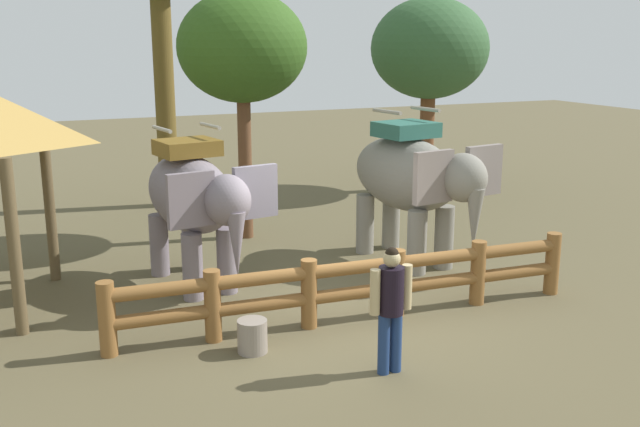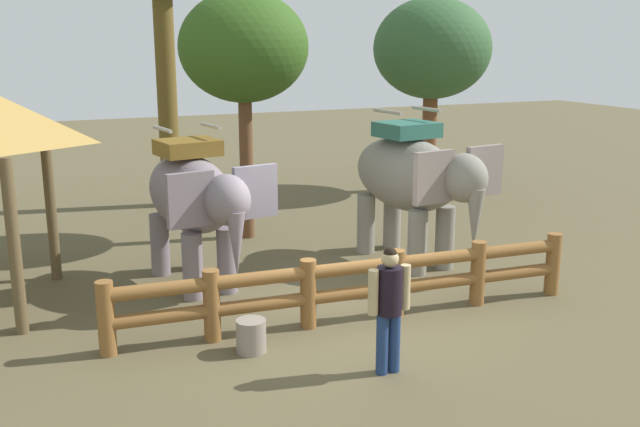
{
  "view_description": "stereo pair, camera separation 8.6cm",
  "coord_description": "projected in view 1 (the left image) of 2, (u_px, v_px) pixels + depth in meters",
  "views": [
    {
      "loc": [
        -4.63,
        -9.57,
        4.23
      ],
      "look_at": [
        0.0,
        1.09,
        1.4
      ],
      "focal_mm": 41.03,
      "sensor_mm": 36.0,
      "label": 1
    },
    {
      "loc": [
        -4.55,
        -9.6,
        4.23
      ],
      "look_at": [
        0.0,
        1.09,
        1.4
      ],
      "focal_mm": 41.03,
      "sensor_mm": 36.0,
      "label": 2
    }
  ],
  "objects": [
    {
      "name": "ground_plane",
      "position": [
        348.0,
        316.0,
        11.32
      ],
      "size": [
        60.0,
        60.0,
        0.0
      ],
      "primitive_type": "plane",
      "color": "brown"
    },
    {
      "name": "log_fence",
      "position": [
        354.0,
        283.0,
        11.01
      ],
      "size": [
        7.43,
        0.67,
        1.05
      ],
      "color": "brown",
      "rests_on": "ground"
    },
    {
      "name": "elephant_near_left",
      "position": [
        194.0,
        199.0,
        12.31
      ],
      "size": [
        1.9,
        3.29,
        2.77
      ],
      "color": "slate",
      "rests_on": "ground"
    },
    {
      "name": "elephant_center",
      "position": [
        412.0,
        178.0,
        13.62
      ],
      "size": [
        1.99,
        3.47,
        2.93
      ],
      "color": "gray",
      "rests_on": "ground"
    },
    {
      "name": "tourist_woman_in_black",
      "position": [
        391.0,
        301.0,
        9.22
      ],
      "size": [
        0.59,
        0.34,
        1.68
      ],
      "color": "navy",
      "rests_on": "ground"
    },
    {
      "name": "tree_back_center",
      "position": [
        242.0,
        49.0,
        14.87
      ],
      "size": [
        2.66,
        2.66,
        5.14
      ],
      "color": "brown",
      "rests_on": "ground"
    },
    {
      "name": "tree_far_right",
      "position": [
        430.0,
        50.0,
        19.9
      ],
      "size": [
        3.21,
        3.21,
        5.27
      ],
      "color": "brown",
      "rests_on": "ground"
    },
    {
      "name": "feed_bucket",
      "position": [
        252.0,
        336.0,
        10.0
      ],
      "size": [
        0.41,
        0.41,
        0.46
      ],
      "color": "gray",
      "rests_on": "ground"
    }
  ]
}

